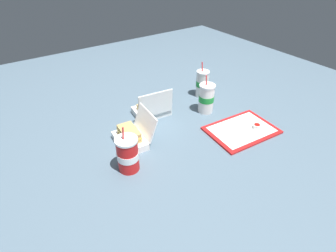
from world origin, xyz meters
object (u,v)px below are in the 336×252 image
object	(u,v)px
ketchup_cup	(257,126)
soda_cup_corner	(206,98)
soda_cup_right	(202,83)
soda_cup_front	(128,154)
clamshell_hotdog_left	(152,109)
plastic_fork	(262,131)
food_tray	(241,130)
clamshell_sandwich_front	(131,136)

from	to	relation	value
ketchup_cup	soda_cup_corner	distance (m)	0.33
ketchup_cup	soda_cup_right	bearing A→B (deg)	-91.18
soda_cup_front	soda_cup_corner	size ratio (longest dim) A/B	0.97
clamshell_hotdog_left	soda_cup_right	xyz separation A→B (m)	(-0.40, -0.01, 0.05)
plastic_fork	food_tray	bearing A→B (deg)	-44.58
clamshell_sandwich_front	soda_cup_corner	size ratio (longest dim) A/B	0.87
ketchup_cup	soda_cup_right	distance (m)	0.48
ketchup_cup	soda_cup_corner	size ratio (longest dim) A/B	0.17
soda_cup_front	clamshell_sandwich_front	bearing A→B (deg)	-121.83
plastic_fork	clamshell_hotdog_left	xyz separation A→B (m)	(0.39, -0.51, 0.03)
food_tray	clamshell_hotdog_left	xyz separation A→B (m)	(0.32, -0.43, 0.04)
plastic_fork	clamshell_sandwich_front	bearing A→B (deg)	-24.62
plastic_fork	soda_cup_right	distance (m)	0.53
clamshell_sandwich_front	clamshell_hotdog_left	bearing A→B (deg)	-142.79
food_tray	soda_cup_front	xyz separation A→B (m)	(0.65, -0.09, 0.08)
soda_cup_front	clamshell_hotdog_left	bearing A→B (deg)	-134.64
clamshell_hotdog_left	soda_cup_corner	world-z (taller)	soda_cup_corner
food_tray	soda_cup_corner	bearing A→B (deg)	-84.02
food_tray	ketchup_cup	distance (m)	0.09
soda_cup_corner	soda_cup_right	xyz separation A→B (m)	(-0.11, -0.17, -0.00)
clamshell_sandwich_front	soda_cup_corner	xyz separation A→B (m)	(-0.52, -0.02, 0.05)
plastic_fork	soda_cup_corner	bearing A→B (deg)	-70.52
ketchup_cup	clamshell_sandwich_front	size ratio (longest dim) A/B	0.19
clamshell_hotdog_left	clamshell_sandwich_front	xyz separation A→B (m)	(0.23, 0.18, 0.00)
ketchup_cup	soda_cup_right	world-z (taller)	soda_cup_right
ketchup_cup	clamshell_hotdog_left	size ratio (longest dim) A/B	0.18
plastic_fork	clamshell_hotdog_left	size ratio (longest dim) A/B	0.49
soda_cup_right	soda_cup_corner	bearing A→B (deg)	56.34
food_tray	soda_cup_right	world-z (taller)	soda_cup_right
soda_cup_corner	soda_cup_right	distance (m)	0.20
food_tray	clamshell_hotdog_left	bearing A→B (deg)	-53.18
ketchup_cup	soda_cup_corner	bearing A→B (deg)	-71.76
clamshell_sandwich_front	soda_cup_right	size ratio (longest dim) A/B	0.88
ketchup_cup	clamshell_sandwich_front	distance (m)	0.69
clamshell_hotdog_left	clamshell_sandwich_front	bearing A→B (deg)	37.21
clamshell_sandwich_front	soda_cup_right	distance (m)	0.66
food_tray	plastic_fork	distance (m)	0.11
plastic_fork	clamshell_sandwich_front	size ratio (longest dim) A/B	0.53
soda_cup_right	food_tray	bearing A→B (deg)	79.20
clamshell_hotdog_left	clamshell_sandwich_front	size ratio (longest dim) A/B	1.08
plastic_fork	clamshell_sandwich_front	distance (m)	0.71
plastic_fork	soda_cup_corner	world-z (taller)	soda_cup_corner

